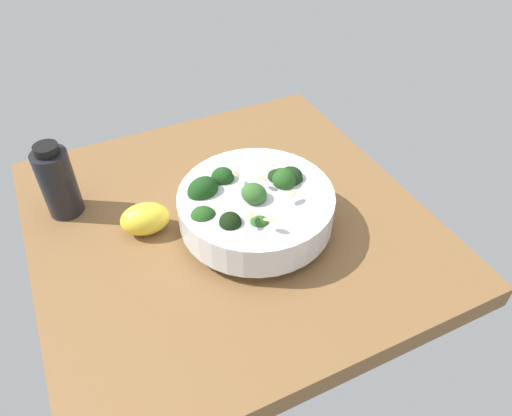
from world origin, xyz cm
name	(u,v)px	position (x,y,z in cm)	size (l,w,h in cm)	color
ground_plane	(229,226)	(0.00, 0.00, -1.87)	(59.24, 59.24, 3.75)	brown
bowl_of_broccoli	(255,206)	(2.92, -3.69, 4.41)	(22.96, 22.96, 10.19)	white
lemon_wedge	(145,219)	(-12.25, 2.69, 2.48)	(7.38, 4.94, 4.95)	yellow
bottle_tall	(58,182)	(-22.51, 12.73, 5.88)	(5.34, 5.34, 12.47)	black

